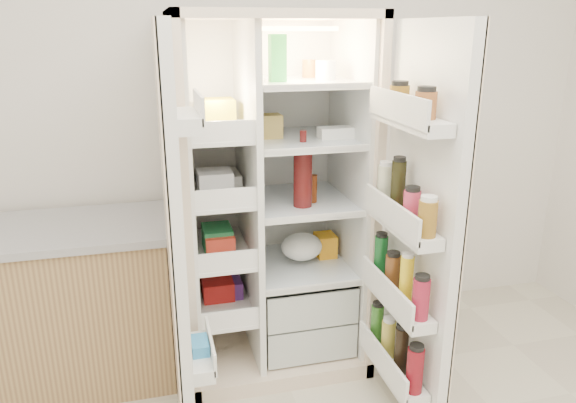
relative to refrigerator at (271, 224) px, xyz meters
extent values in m
cube|color=silver|center=(0.00, 0.35, 0.61)|extent=(4.00, 0.02, 2.70)
cube|color=beige|center=(-0.02, 0.28, 0.16)|extent=(0.92, 0.04, 1.80)
cube|color=beige|center=(-0.46, -0.05, 0.16)|extent=(0.04, 0.70, 1.80)
cube|color=beige|center=(0.42, -0.05, 0.16)|extent=(0.04, 0.70, 1.80)
cube|color=beige|center=(-0.02, -0.05, 1.04)|extent=(0.92, 0.70, 0.04)
cube|color=beige|center=(-0.02, -0.05, -0.70)|extent=(0.92, 0.70, 0.08)
cube|color=silver|center=(-0.02, 0.25, 0.18)|extent=(0.84, 0.02, 1.68)
cube|color=silver|center=(-0.43, -0.05, 0.18)|extent=(0.02, 0.62, 1.68)
cube|color=silver|center=(0.39, -0.05, 0.18)|extent=(0.02, 0.62, 1.68)
cube|color=silver|center=(-0.13, -0.05, 0.18)|extent=(0.03, 0.62, 1.68)
cube|color=#B4BDBA|center=(0.14, -0.07, -0.56)|extent=(0.47, 0.52, 0.19)
cube|color=#B4BDBA|center=(0.14, -0.07, -0.36)|extent=(0.47, 0.52, 0.19)
cube|color=#FFD18C|center=(0.14, 0.00, 0.98)|extent=(0.30, 0.30, 0.02)
cube|color=white|center=(-0.28, -0.05, -0.39)|extent=(0.28, 0.58, 0.02)
cube|color=white|center=(-0.28, -0.05, -0.09)|extent=(0.28, 0.58, 0.02)
cube|color=white|center=(-0.28, -0.05, 0.21)|extent=(0.28, 0.58, 0.02)
cube|color=white|center=(-0.28, -0.05, 0.51)|extent=(0.28, 0.58, 0.02)
cube|color=white|center=(0.14, -0.05, -0.22)|extent=(0.49, 0.58, 0.01)
cube|color=white|center=(0.14, -0.05, 0.14)|extent=(0.49, 0.58, 0.01)
cube|color=white|center=(0.14, -0.05, 0.46)|extent=(0.49, 0.58, 0.02)
cube|color=white|center=(0.14, -0.05, 0.74)|extent=(0.49, 0.58, 0.02)
cube|color=red|center=(-0.28, -0.05, -0.33)|extent=(0.16, 0.20, 0.10)
cube|color=#207843|center=(-0.28, -0.05, -0.02)|extent=(0.14, 0.18, 0.12)
cube|color=silver|center=(-0.28, -0.05, 0.25)|extent=(0.20, 0.22, 0.07)
cube|color=yellow|center=(-0.28, -0.05, 0.59)|extent=(0.15, 0.16, 0.14)
cube|color=#602E8A|center=(-0.28, -0.05, -0.34)|extent=(0.18, 0.20, 0.09)
cube|color=red|center=(-0.28, -0.05, -0.03)|extent=(0.14, 0.18, 0.10)
cube|color=silver|center=(-0.28, -0.05, 0.28)|extent=(0.16, 0.16, 0.12)
sphere|color=orange|center=(0.01, -0.15, -0.62)|extent=(0.07, 0.07, 0.07)
sphere|color=orange|center=(0.10, -0.11, -0.62)|extent=(0.07, 0.07, 0.07)
sphere|color=orange|center=(0.20, -0.15, -0.62)|extent=(0.07, 0.07, 0.07)
sphere|color=orange|center=(0.06, -0.01, -0.62)|extent=(0.07, 0.07, 0.07)
sphere|color=orange|center=(0.16, -0.03, -0.62)|extent=(0.07, 0.07, 0.07)
sphere|color=orange|center=(0.26, -0.07, -0.62)|extent=(0.07, 0.07, 0.07)
sphere|color=orange|center=(-0.02, -0.07, -0.62)|extent=(0.07, 0.07, 0.07)
sphere|color=orange|center=(0.22, -0.01, -0.62)|extent=(0.07, 0.07, 0.07)
ellipsoid|color=#3B6C24|center=(0.14, -0.05, -0.34)|extent=(0.26, 0.24, 0.11)
cylinder|color=#4E1011|center=(0.12, -0.17, 0.29)|extent=(0.09, 0.09, 0.29)
cylinder|color=#62240A|center=(0.18, -0.12, 0.22)|extent=(0.05, 0.05, 0.14)
cube|color=green|center=(0.01, -0.13, 0.85)|extent=(0.07, 0.07, 0.21)
cylinder|color=white|center=(0.25, -0.09, 0.79)|extent=(0.10, 0.10, 0.09)
cylinder|color=brown|center=(0.21, 0.05, 0.79)|extent=(0.07, 0.07, 0.09)
cube|color=white|center=(0.32, -0.12, 0.49)|extent=(0.21, 0.09, 0.05)
cube|color=tan|center=(-0.05, -0.03, 0.52)|extent=(0.19, 0.10, 0.11)
ellipsoid|color=silver|center=(0.15, -0.07, -0.15)|extent=(0.22, 0.20, 0.14)
cube|color=#FFA41A|center=(0.30, 0.01, -0.15)|extent=(0.10, 0.12, 0.12)
cube|color=silver|center=(-0.52, -0.60, 0.16)|extent=(0.05, 0.40, 1.72)
cube|color=beige|center=(-0.54, -0.60, 0.16)|extent=(0.01, 0.40, 1.72)
cube|color=silver|center=(-0.45, -0.60, -0.34)|extent=(0.09, 0.32, 0.06)
cube|color=silver|center=(-0.45, -0.60, 0.66)|extent=(0.09, 0.32, 0.06)
cube|color=#338CCC|center=(-0.45, -0.60, -0.31)|extent=(0.07, 0.12, 0.10)
cube|color=silver|center=(0.48, -0.69, 0.16)|extent=(0.05, 0.58, 1.72)
cube|color=beige|center=(0.51, -0.69, 0.16)|extent=(0.01, 0.58, 1.72)
cube|color=silver|center=(0.40, -0.69, -0.48)|extent=(0.11, 0.50, 0.05)
cube|color=silver|center=(0.40, -0.69, -0.14)|extent=(0.11, 0.50, 0.05)
cube|color=silver|center=(0.40, -0.69, 0.21)|extent=(0.11, 0.50, 0.05)
cube|color=silver|center=(0.40, -0.69, 0.64)|extent=(0.11, 0.50, 0.05)
cylinder|color=maroon|center=(0.40, -0.89, -0.36)|extent=(0.07, 0.07, 0.20)
cylinder|color=black|center=(0.40, -0.76, -0.35)|extent=(0.06, 0.06, 0.22)
cylinder|color=gold|center=(0.40, -0.63, -0.37)|extent=(0.06, 0.06, 0.18)
cylinder|color=#316E24|center=(0.40, -0.50, -0.36)|extent=(0.06, 0.06, 0.19)
cylinder|color=maroon|center=(0.40, -0.89, -0.03)|extent=(0.07, 0.07, 0.17)
cylinder|color=yellow|center=(0.40, -0.76, -0.01)|extent=(0.06, 0.06, 0.21)
cylinder|color=brown|center=(0.40, -0.63, -0.04)|extent=(0.07, 0.07, 0.16)
cylinder|color=#125120|center=(0.40, -0.50, -0.02)|extent=(0.06, 0.06, 0.20)
cylinder|color=brown|center=(0.40, -0.89, 0.30)|extent=(0.07, 0.07, 0.14)
cylinder|color=#BB304C|center=(0.40, -0.76, 0.30)|extent=(0.07, 0.07, 0.14)
cylinder|color=black|center=(0.40, -0.63, 0.35)|extent=(0.06, 0.06, 0.23)
cylinder|color=beige|center=(0.40, -0.50, 0.32)|extent=(0.06, 0.06, 0.18)
cylinder|color=brown|center=(0.40, -0.81, 0.71)|extent=(0.08, 0.08, 0.10)
cylinder|color=brown|center=(0.40, -0.59, 0.71)|extent=(0.08, 0.08, 0.10)
cube|color=#A18250|center=(-1.10, 0.00, -0.35)|extent=(1.10, 0.57, 0.79)
cube|color=#99999F|center=(-1.10, 0.00, 0.06)|extent=(1.14, 0.61, 0.04)
camera|label=1|loc=(-0.58, -2.62, 0.98)|focal=34.00mm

